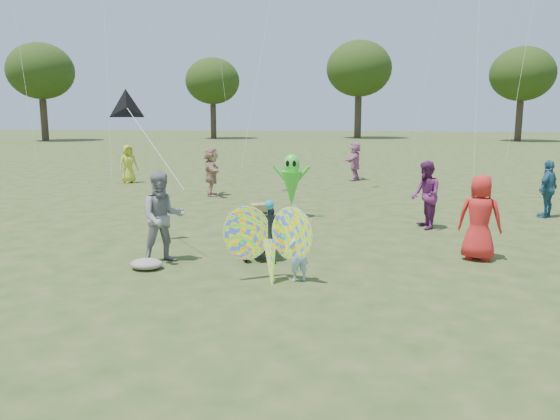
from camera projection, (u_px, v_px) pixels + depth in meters
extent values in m
plane|color=#51592B|center=(281.00, 296.00, 8.58)|extent=(160.00, 160.00, 0.00)
imported|color=#9BC1DB|center=(299.00, 254.00, 9.24)|extent=(0.41, 0.36, 0.95)
imported|color=gray|center=(163.00, 218.00, 10.36)|extent=(1.06, 0.99, 1.75)
ellipsoid|color=gray|center=(146.00, 264.00, 10.03)|extent=(0.60, 0.49, 0.19)
imported|color=red|center=(480.00, 218.00, 10.54)|extent=(0.95, 0.76, 1.68)
imported|color=#2D5F7D|center=(548.00, 189.00, 14.90)|extent=(0.91, 0.94, 1.58)
imported|color=tan|center=(211.00, 171.00, 18.80)|extent=(0.87, 1.64, 1.69)
imported|color=#67225D|center=(426.00, 195.00, 13.42)|extent=(0.75, 0.91, 1.68)
imported|color=gold|center=(128.00, 164.00, 22.28)|extent=(0.89, 0.88, 1.55)
imported|color=#C36FA6|center=(355.00, 161.00, 23.22)|extent=(0.90, 1.59, 1.63)
cube|color=black|center=(260.00, 230.00, 10.74)|extent=(0.78, 0.97, 0.71)
cube|color=black|center=(260.00, 247.00, 10.80)|extent=(0.66, 0.79, 0.10)
ellipsoid|color=black|center=(262.00, 212.00, 10.93)|extent=(0.51, 0.45, 0.33)
cylinder|color=black|center=(245.00, 254.00, 10.50)|extent=(0.17, 0.29, 0.30)
cylinder|color=black|center=(270.00, 255.00, 10.44)|extent=(0.17, 0.29, 0.30)
cylinder|color=black|center=(264.00, 247.00, 11.26)|extent=(0.14, 0.22, 0.22)
cylinder|color=black|center=(256.00, 213.00, 10.20)|extent=(0.41, 0.21, 0.03)
cube|color=tan|center=(259.00, 210.00, 10.62)|extent=(0.43, 0.40, 0.26)
ellipsoid|color=#DC4E22|center=(247.00, 233.00, 9.27)|extent=(0.98, 0.71, 1.24)
ellipsoid|color=#DC4E22|center=(292.00, 234.00, 9.18)|extent=(0.98, 0.71, 1.24)
cylinder|color=black|center=(270.00, 237.00, 9.25)|extent=(0.06, 0.06, 1.00)
cone|color=#DC4E22|center=(271.00, 266.00, 9.16)|extent=(0.36, 0.49, 0.93)
sphere|color=teal|center=(269.00, 205.00, 9.14)|extent=(0.16, 0.16, 0.16)
cone|color=black|center=(127.00, 107.00, 11.51)|extent=(0.89, 0.62, 0.81)
cylinder|color=silver|center=(154.00, 146.00, 10.91)|extent=(1.61, 1.31, 1.55)
cone|color=#40D732|center=(291.00, 188.00, 14.88)|extent=(0.56, 0.56, 0.95)
ellipsoid|color=#40D732|center=(292.00, 165.00, 14.77)|extent=(0.44, 0.39, 0.57)
ellipsoid|color=black|center=(288.00, 163.00, 14.59)|extent=(0.10, 0.05, 0.17)
ellipsoid|color=black|center=(294.00, 164.00, 14.57)|extent=(0.10, 0.05, 0.17)
cylinder|color=#40D732|center=(281.00, 174.00, 14.85)|extent=(0.43, 0.10, 0.49)
cylinder|color=#40D732|center=(303.00, 174.00, 14.78)|extent=(0.43, 0.10, 0.49)
cylinder|color=silver|center=(302.00, 212.00, 14.76)|extent=(0.61, 0.41, 0.41)
cylinder|color=silver|center=(269.00, 7.00, 16.51)|extent=(1.09, 4.02, 9.38)
cylinder|color=#3A2D21|center=(44.00, 120.00, 55.83)|extent=(0.70, 0.70, 4.20)
ellipsoid|color=#2B4214|center=(41.00, 71.00, 54.97)|extent=(6.60, 6.60, 5.61)
cylinder|color=#3A2D21|center=(213.00, 121.00, 60.76)|extent=(0.63, 0.63, 3.78)
ellipsoid|color=#2B4214|center=(213.00, 81.00, 59.98)|extent=(5.94, 5.94, 5.05)
cylinder|color=#3A2D21|center=(358.00, 118.00, 61.66)|extent=(0.77, 0.77, 4.62)
ellipsoid|color=#2B4214|center=(359.00, 69.00, 60.71)|extent=(7.26, 7.26, 6.17)
cylinder|color=#3A2D21|center=(519.00, 121.00, 54.88)|extent=(0.66, 0.67, 3.99)
ellipsoid|color=#2B4214|center=(522.00, 74.00, 54.06)|extent=(6.27, 6.27, 5.33)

